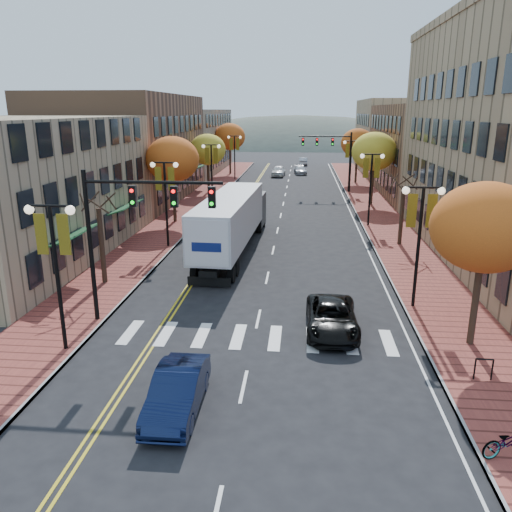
% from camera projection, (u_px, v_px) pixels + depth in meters
% --- Properties ---
extents(ground, '(200.00, 200.00, 0.00)m').
position_uv_depth(ground, '(249.00, 359.00, 19.62)').
color(ground, black).
rests_on(ground, ground).
extents(sidewalk_left, '(4.00, 85.00, 0.15)m').
position_uv_depth(sidewalk_left, '(196.00, 204.00, 51.44)').
color(sidewalk_left, brown).
rests_on(sidewalk_left, ground).
extents(sidewalk_right, '(4.00, 85.00, 0.15)m').
position_uv_depth(sidewalk_right, '(373.00, 207.00, 49.86)').
color(sidewalk_right, brown).
rests_on(sidewalk_right, ground).
extents(building_left_near, '(12.00, 22.00, 9.00)m').
position_uv_depth(building_left_near, '(9.00, 189.00, 32.27)').
color(building_left_near, '#9E8966').
rests_on(building_left_near, ground).
extents(building_left_mid, '(12.00, 24.00, 11.00)m').
position_uv_depth(building_left_mid, '(128.00, 148.00, 53.96)').
color(building_left_mid, brown).
rests_on(building_left_mid, ground).
extents(building_left_far, '(12.00, 26.00, 9.50)m').
position_uv_depth(building_left_far, '(182.00, 141.00, 78.06)').
color(building_left_far, '#9E8966').
rests_on(building_left_far, ground).
extents(building_right_mid, '(15.00, 24.00, 10.00)m').
position_uv_depth(building_right_mid, '(449.00, 151.00, 56.71)').
color(building_right_mid, brown).
rests_on(building_right_mid, ground).
extents(building_right_far, '(15.00, 20.00, 11.00)m').
position_uv_depth(building_right_far, '(410.00, 136.00, 77.59)').
color(building_right_far, '#9E8966').
rests_on(building_right_far, ground).
extents(tree_left_a, '(0.28, 0.28, 4.20)m').
position_uv_depth(tree_left_a, '(102.00, 246.00, 27.42)').
color(tree_left_a, '#382619').
rests_on(tree_left_a, sidewalk_left).
extents(tree_left_b, '(4.48, 4.48, 7.21)m').
position_uv_depth(tree_left_b, '(172.00, 159.00, 41.81)').
color(tree_left_b, '#382619').
rests_on(tree_left_b, sidewalk_left).
extents(tree_left_c, '(4.16, 4.16, 6.69)m').
position_uv_depth(tree_left_c, '(208.00, 150.00, 57.21)').
color(tree_left_c, '#382619').
rests_on(tree_left_c, sidewalk_left).
extents(tree_left_d, '(4.61, 4.61, 7.42)m').
position_uv_depth(tree_left_d, '(230.00, 137.00, 74.25)').
color(tree_left_d, '#382619').
rests_on(tree_left_d, sidewalk_left).
extents(tree_right_a, '(4.16, 4.16, 6.69)m').
position_uv_depth(tree_right_a, '(485.00, 228.00, 19.31)').
color(tree_right_a, '#382619').
rests_on(tree_right_a, sidewalk_right).
extents(tree_right_b, '(0.28, 0.28, 4.20)m').
position_uv_depth(tree_right_b, '(402.00, 215.00, 35.39)').
color(tree_right_b, '#382619').
rests_on(tree_right_b, sidewalk_right).
extents(tree_right_c, '(4.48, 4.48, 7.21)m').
position_uv_depth(tree_right_c, '(374.00, 152.00, 49.78)').
color(tree_right_c, '#382619').
rests_on(tree_right_c, sidewalk_right).
extents(tree_right_d, '(4.35, 4.35, 7.00)m').
position_uv_depth(tree_right_d, '(358.00, 143.00, 65.11)').
color(tree_right_d, '#382619').
rests_on(tree_right_d, sidewalk_right).
extents(lamp_left_a, '(1.96, 0.36, 6.05)m').
position_uv_depth(lamp_left_a, '(54.00, 250.00, 19.07)').
color(lamp_left_a, black).
rests_on(lamp_left_a, ground).
extents(lamp_left_b, '(1.96, 0.36, 6.05)m').
position_uv_depth(lamp_left_b, '(165.00, 188.00, 34.36)').
color(lamp_left_b, black).
rests_on(lamp_left_b, ground).
extents(lamp_left_c, '(1.96, 0.36, 6.05)m').
position_uv_depth(lamp_left_c, '(211.00, 162.00, 51.56)').
color(lamp_left_c, black).
rests_on(lamp_left_c, ground).
extents(lamp_left_d, '(1.96, 0.36, 6.05)m').
position_uv_depth(lamp_left_d, '(235.00, 149.00, 68.75)').
color(lamp_left_d, black).
rests_on(lamp_left_d, ground).
extents(lamp_right_a, '(1.96, 0.36, 6.05)m').
position_uv_depth(lamp_right_a, '(420.00, 224.00, 23.48)').
color(lamp_right_a, black).
rests_on(lamp_right_a, ground).
extents(lamp_right_b, '(1.96, 0.36, 6.05)m').
position_uv_depth(lamp_right_b, '(371.00, 176.00, 40.68)').
color(lamp_right_b, black).
rests_on(lamp_right_b, ground).
extents(lamp_right_c, '(1.96, 0.36, 6.05)m').
position_uv_depth(lamp_right_c, '(351.00, 156.00, 57.88)').
color(lamp_right_c, black).
rests_on(lamp_right_c, ground).
extents(traffic_mast_near, '(6.10, 0.35, 7.00)m').
position_uv_depth(traffic_mast_near, '(131.00, 218.00, 21.58)').
color(traffic_mast_near, black).
rests_on(traffic_mast_near, ground).
extents(traffic_mast_far, '(6.10, 0.34, 7.00)m').
position_uv_depth(traffic_mast_far, '(334.00, 150.00, 57.88)').
color(traffic_mast_far, black).
rests_on(traffic_mast_far, ground).
extents(semi_truck, '(3.33, 16.25, 4.04)m').
position_uv_depth(semi_truck, '(233.00, 218.00, 34.04)').
color(semi_truck, black).
rests_on(semi_truck, ground).
extents(navy_sedan, '(1.51, 4.24, 1.39)m').
position_uv_depth(navy_sedan, '(177.00, 391.00, 16.12)').
color(navy_sedan, '#0C1533').
rests_on(navy_sedan, ground).
extents(black_suv, '(2.21, 4.79, 1.33)m').
position_uv_depth(black_suv, '(332.00, 317.00, 21.94)').
color(black_suv, black).
rests_on(black_suv, ground).
extents(car_far_white, '(2.12, 4.65, 1.55)m').
position_uv_depth(car_far_white, '(278.00, 171.00, 73.64)').
color(car_far_white, silver).
rests_on(car_far_white, ground).
extents(car_far_silver, '(2.16, 4.37, 1.22)m').
position_uv_depth(car_far_silver, '(300.00, 170.00, 76.07)').
color(car_far_silver, '#AFAFB7').
rests_on(car_far_silver, ground).
extents(car_far_oncoming, '(1.52, 4.09, 1.33)m').
position_uv_depth(car_far_oncoming, '(303.00, 161.00, 88.66)').
color(car_far_oncoming, '#B9BAC1').
rests_on(car_far_oncoming, ground).
extents(bicycle, '(1.85, 1.20, 0.92)m').
position_uv_depth(bicycle, '(509.00, 441.00, 13.84)').
color(bicycle, gray).
rests_on(bicycle, sidewalk_right).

